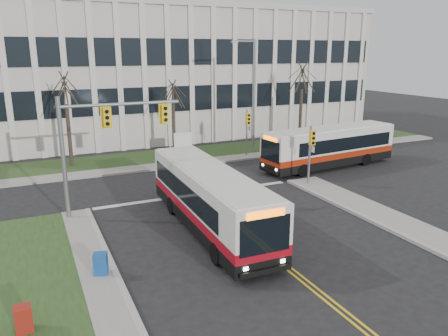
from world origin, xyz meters
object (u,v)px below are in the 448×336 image
Objects in this scene: bus_main at (210,200)px; directory_sign at (183,143)px; bus_cross at (330,148)px; newspaper_box_blue at (101,265)px; streetlight at (252,91)px; newspaper_box_red at (24,321)px.

directory_sign is at bearing 76.71° from bus_main.
bus_main reaches higher than bus_cross.
bus_main is 6.16m from newspaper_box_blue.
bus_cross is (12.49, 7.06, -0.02)m from bus_main.
streetlight is 0.85× the size of bus_main.
directory_sign reaches higher than newspaper_box_blue.
streetlight is at bearing 56.05° from bus_main.
newspaper_box_blue is at bearing -118.75° from directory_sign.
directory_sign is 2.11× the size of newspaper_box_blue.
directory_sign is (-5.53, 1.30, -4.02)m from streetlight.
streetlight is 0.85× the size of bus_cross.
streetlight is at bearing -157.99° from bus_cross.
streetlight is 4.60× the size of directory_sign.
bus_cross is 11.33× the size of newspaper_box_blue.
bus_cross reaches higher than newspaper_box_blue.
bus_main reaches higher than newspaper_box_red.
newspaper_box_red is (-17.53, -18.27, -4.72)m from streetlight.
bus_main is at bearing -104.61° from directory_sign.
streetlight is 16.53m from bus_main.
directory_sign is 2.11× the size of newspaper_box_red.
directory_sign is 11.43m from bus_cross.
newspaper_box_blue is (-5.53, -2.51, -0.98)m from bus_main.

